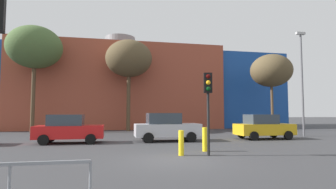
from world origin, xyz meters
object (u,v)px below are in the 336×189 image
bare_tree_0 (35,48)px  bare_tree_2 (129,59)px  parked_car_1 (69,129)px  parked_car_3 (263,127)px  bollard_yellow_1 (205,139)px  bollard_yellow_0 (181,143)px  traffic_light_island (208,94)px  street_lamp (302,77)px  parked_car_2 (166,127)px  bare_tree_1 (271,71)px

bare_tree_0 → bare_tree_2: (9.19, 0.35, -0.68)m
parked_car_1 → parked_car_3: (13.41, 0.00, -0.00)m
parked_car_3 → bollard_yellow_1: (-6.27, -5.12, -0.30)m
parked_car_1 → bollard_yellow_0: size_ratio=3.71×
bare_tree_2 → bollard_yellow_0: 18.20m
traffic_light_island → street_lamp: 13.75m
parked_car_2 → street_lamp: street_lamp is taller
parked_car_3 → bollard_yellow_1: bearing=-140.8°
parked_car_3 → bare_tree_1: bearing=53.5°
bare_tree_0 → parked_car_3: bearing=-29.2°
bare_tree_0 → parked_car_2: bearing=-42.6°
bare_tree_0 → bollard_yellow_1: (12.07, -15.35, -7.72)m
bollard_yellow_0 → bollard_yellow_1: 1.77m
bollard_yellow_0 → street_lamp: bearing=31.8°
parked_car_1 → traffic_light_island: bearing=-43.3°
parked_car_1 → bollard_yellow_1: size_ratio=3.51×
bare_tree_1 → parked_car_2: bearing=-148.3°
parked_car_3 → bollard_yellow_1: 8.10m
parked_car_2 → street_lamp: size_ratio=0.50×
parked_car_1 → parked_car_3: size_ratio=1.00×
parked_car_2 → bollard_yellow_0: parked_car_2 is taller
parked_car_1 → street_lamp: street_lamp is taller
parked_car_2 → bollard_yellow_0: 6.17m
parked_car_2 → bollard_yellow_1: 5.21m
parked_car_3 → bollard_yellow_0: 9.87m
bollard_yellow_1 → street_lamp: (10.76, 6.56, 4.25)m
bare_tree_2 → street_lamp: bare_tree_2 is taller
bare_tree_0 → bollard_yellow_0: bare_tree_0 is taller
parked_car_1 → bare_tree_0: 13.56m
bollard_yellow_1 → parked_car_2: bearing=100.2°
bollard_yellow_1 → bare_tree_0: bearing=128.2°
parked_car_1 → bare_tree_1: bearing=22.8°
bollard_yellow_1 → bare_tree_2: bearing=100.4°
traffic_light_island → street_lamp: size_ratio=0.43×
parked_car_2 → street_lamp: (11.68, 1.44, 3.90)m
bare_tree_2 → bollard_yellow_1: bare_tree_2 is taller
bollard_yellow_0 → bollard_yellow_1: bollard_yellow_1 is taller
parked_car_3 → traffic_light_island: (-6.56, -6.45, 1.82)m
parked_car_3 → bare_tree_0: 22.27m
traffic_light_island → bare_tree_2: size_ratio=0.38×
parked_car_3 → bare_tree_0: bearing=150.8°
traffic_light_island → bare_tree_0: bare_tree_0 is taller
parked_car_3 → traffic_light_island: traffic_light_island is taller
bare_tree_0 → parked_car_1: bearing=-64.3°
parked_car_3 → bare_tree_2: bare_tree_2 is taller
bollard_yellow_1 → street_lamp: street_lamp is taller
parked_car_2 → bollard_yellow_1: bearing=-79.8°
parked_car_1 → parked_car_2: (6.22, -0.00, 0.05)m
bare_tree_1 → bollard_yellow_0: (-13.77, -14.29, -5.90)m
traffic_light_island → street_lamp: (11.06, 7.89, 2.13)m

